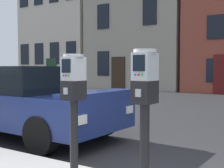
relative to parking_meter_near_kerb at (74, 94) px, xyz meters
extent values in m
cylinder|color=black|center=(0.00, 0.00, -0.51)|extent=(0.09, 0.09, 0.90)
cube|color=black|center=(0.00, 0.00, 0.04)|extent=(0.18, 0.24, 0.21)
cube|color=#A5A8AD|center=(0.00, -0.13, 0.04)|extent=(0.06, 0.01, 0.07)
cube|color=#B7BABF|center=(0.00, 0.00, 0.28)|extent=(0.18, 0.23, 0.26)
cube|color=black|center=(0.00, -0.12, 0.31)|extent=(0.12, 0.01, 0.14)
cylinder|color=blue|center=(-0.04, -0.12, 0.20)|extent=(0.02, 0.01, 0.02)
cylinder|color=red|center=(0.00, -0.12, 0.20)|extent=(0.02, 0.01, 0.02)
cylinder|color=green|center=(0.03, -0.12, 0.20)|extent=(0.02, 0.01, 0.02)
cylinder|color=#B7BABF|center=(0.00, 0.00, 0.42)|extent=(0.22, 0.22, 0.03)
cylinder|color=black|center=(0.86, 0.00, -0.50)|extent=(0.09, 0.09, 0.92)
cube|color=black|center=(0.86, 0.00, 0.06)|extent=(0.18, 0.24, 0.21)
cube|color=#A5A8AD|center=(0.85, -0.13, 0.06)|extent=(0.06, 0.01, 0.07)
cube|color=#B7BABF|center=(0.86, 0.00, 0.30)|extent=(0.18, 0.23, 0.26)
cube|color=black|center=(0.85, -0.12, 0.33)|extent=(0.12, 0.01, 0.15)
cylinder|color=blue|center=(0.82, -0.12, 0.22)|extent=(0.02, 0.01, 0.02)
cylinder|color=red|center=(0.85, -0.12, 0.22)|extent=(0.02, 0.01, 0.02)
cylinder|color=green|center=(0.89, -0.12, 0.22)|extent=(0.02, 0.01, 0.02)
cylinder|color=#B7BABF|center=(0.86, 0.00, 0.44)|extent=(0.22, 0.22, 0.03)
cube|color=navy|center=(-2.87, 1.73, -0.51)|extent=(4.45, 1.92, 0.62)
cube|color=black|center=(-3.09, 1.74, 0.06)|extent=(2.60, 1.71, 0.52)
cube|color=navy|center=(-0.89, 1.68, -0.16)|extent=(0.49, 1.69, 0.10)
cube|color=white|center=(-0.64, 2.35, -0.48)|extent=(0.05, 0.20, 0.14)
cube|color=white|center=(-0.68, 0.99, -0.48)|extent=(0.05, 0.20, 0.14)
cylinder|color=black|center=(-1.37, 2.51, -0.78)|extent=(0.65, 0.24, 0.64)
cylinder|color=black|center=(-1.41, 0.87, -0.78)|extent=(0.65, 0.24, 0.64)
cylinder|color=black|center=(-4.33, 2.59, -0.78)|extent=(0.65, 0.24, 0.64)
cube|color=beige|center=(-14.38, 16.70, 5.62)|extent=(6.37, 5.36, 13.45)
cube|color=black|center=(-16.76, 13.99, 1.36)|extent=(0.88, 0.06, 1.60)
cube|color=black|center=(-15.17, 13.99, 1.36)|extent=(0.88, 0.06, 1.60)
cube|color=black|center=(-13.58, 13.99, 1.36)|extent=(0.88, 0.06, 1.60)
cube|color=black|center=(-11.99, 13.99, 1.36)|extent=(0.88, 0.06, 1.60)
cube|color=#193823|center=(-13.89, 13.99, -0.05)|extent=(1.00, 0.07, 2.10)
cube|color=#9E9384|center=(-7.56, 16.99, 3.48)|extent=(6.68, 5.94, 9.17)
cube|color=black|center=(-9.23, 13.99, 0.58)|extent=(0.90, 0.06, 1.60)
cube|color=black|center=(-5.89, 13.99, 0.58)|extent=(0.90, 0.06, 1.60)
cube|color=black|center=(-9.23, 13.99, 3.64)|extent=(0.90, 0.06, 1.60)
cube|color=black|center=(-5.89, 13.99, 3.64)|extent=(0.90, 0.06, 1.60)
cube|color=black|center=(-8.07, 13.99, -0.05)|extent=(1.00, 0.07, 2.10)
cube|color=black|center=(-2.05, 13.99, 0.16)|extent=(0.90, 0.06, 1.26)
cube|color=black|center=(-2.05, 13.99, 2.45)|extent=(0.90, 0.06, 1.26)
cube|color=#591414|center=(-1.62, 13.99, -0.05)|extent=(1.00, 0.07, 2.10)
camera|label=1|loc=(2.13, -2.53, 0.28)|focal=48.88mm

